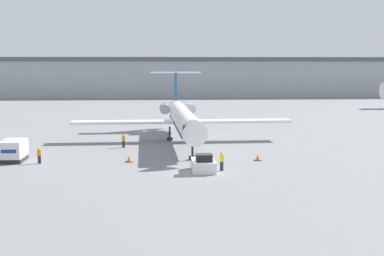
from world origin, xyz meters
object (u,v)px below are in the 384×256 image
traffic_cone_left (129,159)px  traffic_cone_right (258,158)px  worker_on_apron (39,155)px  airplane_main (183,118)px  worker_by_wing (124,140)px  luggage_cart (14,151)px  pushback_tug (203,165)px  worker_near_tug (222,161)px

traffic_cone_left → traffic_cone_right: 13.61m
worker_on_apron → traffic_cone_left: bearing=1.4°
worker_on_apron → traffic_cone_right: worker_on_apron is taller
traffic_cone_right → airplane_main: bearing=116.3°
worker_by_wing → traffic_cone_left: bearing=-83.1°
airplane_main → luggage_cart: (-18.46, -13.58, -2.04)m
pushback_tug → airplane_main: bearing=93.0°
pushback_tug → worker_on_apron: (-16.54, 5.18, 0.19)m
luggage_cart → worker_on_apron: (2.98, -1.47, -0.26)m
traffic_cone_left → traffic_cone_right: size_ratio=1.00×
worker_near_tug → traffic_cone_right: 6.85m
luggage_cart → worker_on_apron: size_ratio=2.28×
luggage_cart → traffic_cone_right: bearing=-2.7°
luggage_cart → traffic_cone_right: size_ratio=5.34×
luggage_cart → pushback_tug: bearing=-18.8°
pushback_tug → worker_by_wing: pushback_tug is taller
airplane_main → traffic_cone_left: airplane_main is taller
worker_by_wing → traffic_cone_right: size_ratio=2.37×
worker_by_wing → worker_on_apron: (-7.99, -10.14, -0.01)m
airplane_main → traffic_cone_right: 16.76m
traffic_cone_right → worker_by_wing: bearing=146.2°
worker_near_tug → luggage_cart: bearing=163.3°
airplane_main → traffic_cone_right: airplane_main is taller
worker_on_apron → pushback_tug: bearing=-17.4°
luggage_cart → traffic_cone_left: size_ratio=5.33×
luggage_cart → worker_near_tug: (21.31, -6.39, -0.15)m
worker_by_wing → luggage_cart: bearing=-141.7°
worker_by_wing → worker_on_apron: 12.90m
pushback_tug → worker_near_tug: 1.83m
luggage_cart → traffic_cone_left: luggage_cart is taller
worker_by_wing → worker_on_apron: size_ratio=1.01×
traffic_cone_left → worker_near_tug: bearing=-29.4°
airplane_main → worker_by_wing: airplane_main is taller
luggage_cart → worker_near_tug: size_ratio=2.04×
luggage_cart → airplane_main: bearing=36.3°
worker_by_wing → traffic_cone_right: worker_by_wing is taller
worker_near_tug → worker_by_wing: bearing=124.5°
worker_near_tug → worker_on_apron: 18.98m
pushback_tug → worker_on_apron: size_ratio=2.28×
worker_near_tug → traffic_cone_left: (-9.14, 5.14, -0.67)m
airplane_main → worker_on_apron: size_ratio=19.91×
airplane_main → worker_by_wing: (-7.50, -4.91, -2.29)m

